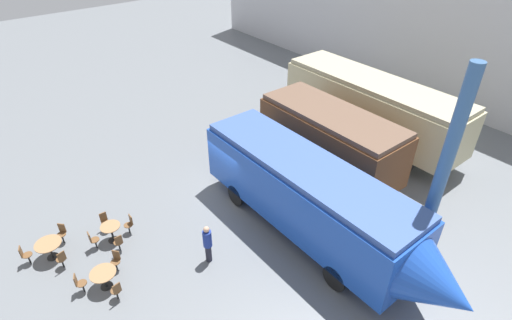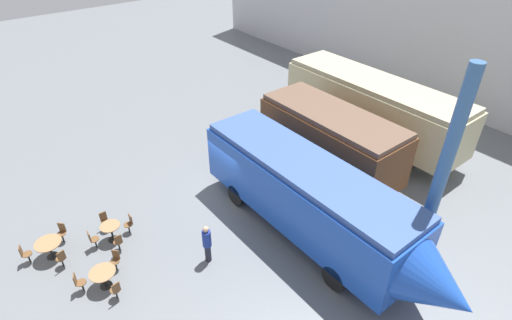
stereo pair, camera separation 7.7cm
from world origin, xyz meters
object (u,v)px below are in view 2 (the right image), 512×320
(cafe_table_far, at_px, (111,229))
(visitor_person, at_px, (207,242))
(streamlined_locomotive, at_px, (318,201))
(passenger_coach_vintage, at_px, (372,104))
(cafe_table_mid, at_px, (49,245))
(cafe_chair_0, at_px, (116,290))
(cafe_table_near, at_px, (103,275))
(passenger_coach_wooden, at_px, (330,139))

(cafe_table_far, bearing_deg, visitor_person, 36.53)
(streamlined_locomotive, relative_size, visitor_person, 6.86)
(cafe_table_far, xyz_separation_m, visitor_person, (3.33, 2.46, 0.35))
(passenger_coach_vintage, distance_m, cafe_table_mid, 16.88)
(cafe_table_mid, bearing_deg, streamlined_locomotive, 57.31)
(cafe_table_mid, bearing_deg, visitor_person, 50.00)
(cafe_table_far, distance_m, cafe_chair_0, 3.05)
(cafe_table_far, xyz_separation_m, cafe_chair_0, (2.88, -0.98, -0.08))
(cafe_table_mid, relative_size, visitor_person, 0.57)
(streamlined_locomotive, xyz_separation_m, visitor_person, (-1.67, -4.05, -1.00))
(cafe_table_near, distance_m, cafe_chair_0, 0.84)
(visitor_person, bearing_deg, streamlined_locomotive, 67.52)
(passenger_coach_vintage, relative_size, passenger_coach_wooden, 1.46)
(cafe_table_near, distance_m, visitor_person, 3.80)
(cafe_table_mid, bearing_deg, passenger_coach_wooden, 77.37)
(cafe_table_near, xyz_separation_m, visitor_person, (1.27, 3.56, 0.36))
(cafe_table_mid, bearing_deg, cafe_table_near, 22.69)
(passenger_coach_wooden, bearing_deg, visitor_person, -81.67)
(cafe_table_near, bearing_deg, streamlined_locomotive, 68.87)
(streamlined_locomotive, xyz_separation_m, cafe_table_far, (-5.00, -6.51, -1.35))
(visitor_person, bearing_deg, cafe_chair_0, -97.32)
(passenger_coach_wooden, relative_size, cafe_table_mid, 7.26)
(cafe_table_near, height_order, cafe_chair_0, cafe_chair_0)
(cafe_chair_0, bearing_deg, passenger_coach_wooden, -94.96)
(streamlined_locomotive, relative_size, cafe_table_mid, 12.01)
(cafe_chair_0, height_order, visitor_person, visitor_person)
(passenger_coach_vintage, height_order, streamlined_locomotive, passenger_coach_vintage)
(streamlined_locomotive, height_order, visitor_person, streamlined_locomotive)
(passenger_coach_vintage, bearing_deg, passenger_coach_wooden, -77.99)
(passenger_coach_vintage, distance_m, cafe_chair_0, 15.64)
(cafe_table_mid, relative_size, cafe_table_far, 1.26)
(passenger_coach_vintage, bearing_deg, streamlined_locomotive, -65.01)
(passenger_coach_wooden, height_order, streamlined_locomotive, passenger_coach_wooden)
(passenger_coach_vintage, bearing_deg, cafe_table_far, -95.05)
(passenger_coach_wooden, bearing_deg, cafe_table_far, -102.11)
(passenger_coach_wooden, relative_size, cafe_table_near, 7.78)
(passenger_coach_vintage, relative_size, streamlined_locomotive, 0.89)
(passenger_coach_vintage, height_order, visitor_person, passenger_coach_vintage)
(passenger_coach_wooden, bearing_deg, streamlined_locomotive, -52.82)
(cafe_chair_0, xyz_separation_m, visitor_person, (0.44, 3.44, 0.43))
(cafe_chair_0, bearing_deg, streamlined_locomotive, -114.29)
(passenger_coach_wooden, height_order, cafe_table_mid, passenger_coach_wooden)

